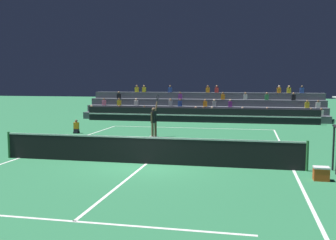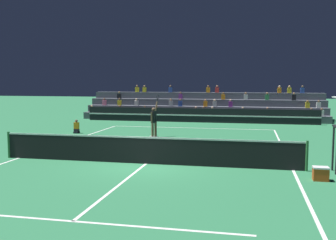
% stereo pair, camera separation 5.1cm
% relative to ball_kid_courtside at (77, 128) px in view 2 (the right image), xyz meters
% --- Properties ---
extents(ground_plane, '(120.00, 120.00, 0.00)m').
position_rel_ball_kid_courtside_xyz_m(ground_plane, '(6.53, -7.77, -0.33)').
color(ground_plane, '#2D7A4C').
extents(court_lines, '(11.10, 23.90, 0.01)m').
position_rel_ball_kid_courtside_xyz_m(court_lines, '(6.53, -7.77, -0.33)').
color(court_lines, white).
rests_on(court_lines, ground).
extents(tennis_net, '(12.00, 0.10, 1.10)m').
position_rel_ball_kid_courtside_xyz_m(tennis_net, '(6.53, -7.77, 0.21)').
color(tennis_net, '#2D6B38').
rests_on(tennis_net, ground).
extents(sponsor_banner_wall, '(18.00, 0.26, 1.10)m').
position_rel_ball_kid_courtside_xyz_m(sponsor_banner_wall, '(6.53, 7.89, 0.22)').
color(sponsor_banner_wall, black).
rests_on(sponsor_banner_wall, ground).
extents(bleacher_stand, '(19.89, 3.80, 2.83)m').
position_rel_ball_kid_courtside_xyz_m(bleacher_stand, '(6.53, 11.06, 0.50)').
color(bleacher_stand, '#4C515B').
rests_on(bleacher_stand, ground).
extents(ball_kid_courtside, '(0.30, 0.36, 0.84)m').
position_rel_ball_kid_courtside_xyz_m(ball_kid_courtside, '(0.00, 0.00, 0.00)').
color(ball_kid_courtside, black).
rests_on(ball_kid_courtside, ground).
extents(tennis_player, '(0.41, 1.00, 2.48)m').
position_rel_ball_kid_courtside_xyz_m(tennis_player, '(5.10, -0.77, 0.66)').
color(tennis_player, brown).
rests_on(tennis_player, ground).
extents(tennis_ball, '(0.07, 0.07, 0.07)m').
position_rel_ball_kid_courtside_xyz_m(tennis_ball, '(6.95, -4.34, -0.30)').
color(tennis_ball, '#C6DB33').
rests_on(tennis_ball, ground).
extents(equipment_cooler, '(0.50, 0.38, 0.45)m').
position_rel_ball_kid_courtside_xyz_m(equipment_cooler, '(12.74, -9.07, -0.10)').
color(equipment_cooler, '#D84C19').
rests_on(equipment_cooler, ground).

